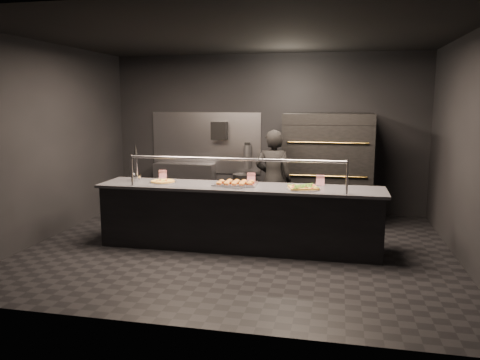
{
  "coord_description": "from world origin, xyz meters",
  "views": [
    {
      "loc": [
        1.38,
        -6.44,
        2.11
      ],
      "look_at": [
        -0.03,
        0.2,
        0.97
      ],
      "focal_mm": 35.0,
      "sensor_mm": 36.0,
      "label": 1
    }
  ],
  "objects_px": {
    "fire_extinguisher": "(247,156)",
    "beer_tap": "(136,171)",
    "pizza_oven": "(328,167)",
    "towel_dispenser": "(219,131)",
    "slider_tray_b": "(240,183)",
    "service_counter": "(239,217)",
    "round_pizza": "(163,182)",
    "square_pizza": "(303,188)",
    "worker": "(273,180)",
    "prep_shelf": "(185,186)",
    "trash_bin": "(244,193)",
    "slider_tray_a": "(232,184)"
  },
  "relations": [
    {
      "from": "trash_bin",
      "to": "worker",
      "type": "relative_size",
      "value": 0.45
    },
    {
      "from": "prep_shelf",
      "to": "towel_dispenser",
      "type": "relative_size",
      "value": 3.43
    },
    {
      "from": "towel_dispenser",
      "to": "worker",
      "type": "distance_m",
      "value": 1.93
    },
    {
      "from": "square_pizza",
      "to": "trash_bin",
      "type": "height_order",
      "value": "square_pizza"
    },
    {
      "from": "trash_bin",
      "to": "worker",
      "type": "height_order",
      "value": "worker"
    },
    {
      "from": "square_pizza",
      "to": "service_counter",
      "type": "bearing_deg",
      "value": 176.3
    },
    {
      "from": "service_counter",
      "to": "slider_tray_b",
      "type": "relative_size",
      "value": 8.23
    },
    {
      "from": "square_pizza",
      "to": "round_pizza",
      "type": "bearing_deg",
      "value": 177.55
    },
    {
      "from": "prep_shelf",
      "to": "slider_tray_a",
      "type": "xyz_separation_m",
      "value": [
        1.5,
        -2.36,
        0.5
      ]
    },
    {
      "from": "slider_tray_b",
      "to": "square_pizza",
      "type": "height_order",
      "value": "slider_tray_b"
    },
    {
      "from": "prep_shelf",
      "to": "round_pizza",
      "type": "height_order",
      "value": "round_pizza"
    },
    {
      "from": "square_pizza",
      "to": "slider_tray_a",
      "type": "bearing_deg",
      "value": 178.64
    },
    {
      "from": "service_counter",
      "to": "prep_shelf",
      "type": "bearing_deg",
      "value": 124.59
    },
    {
      "from": "pizza_oven",
      "to": "round_pizza",
      "type": "xyz_separation_m",
      "value": [
        -2.37,
        -1.87,
        -0.03
      ]
    },
    {
      "from": "prep_shelf",
      "to": "fire_extinguisher",
      "type": "relative_size",
      "value": 2.38
    },
    {
      "from": "towel_dispenser",
      "to": "slider_tray_b",
      "type": "bearing_deg",
      "value": -69.06
    },
    {
      "from": "prep_shelf",
      "to": "slider_tray_a",
      "type": "distance_m",
      "value": 2.84
    },
    {
      "from": "fire_extinguisher",
      "to": "beer_tap",
      "type": "bearing_deg",
      "value": -118.26
    },
    {
      "from": "service_counter",
      "to": "square_pizza",
      "type": "distance_m",
      "value": 1.04
    },
    {
      "from": "prep_shelf",
      "to": "slider_tray_b",
      "type": "xyz_separation_m",
      "value": [
        1.6,
        -2.28,
        0.5
      ]
    },
    {
      "from": "fire_extinguisher",
      "to": "pizza_oven",
      "type": "bearing_deg",
      "value": -17.89
    },
    {
      "from": "round_pizza",
      "to": "slider_tray_a",
      "type": "height_order",
      "value": "slider_tray_a"
    },
    {
      "from": "service_counter",
      "to": "trash_bin",
      "type": "xyz_separation_m",
      "value": [
        -0.37,
        2.22,
        -0.09
      ]
    },
    {
      "from": "beer_tap",
      "to": "slider_tray_b",
      "type": "height_order",
      "value": "beer_tap"
    },
    {
      "from": "service_counter",
      "to": "round_pizza",
      "type": "bearing_deg",
      "value": 178.53
    },
    {
      "from": "fire_extinguisher",
      "to": "trash_bin",
      "type": "bearing_deg",
      "value": -95.27
    },
    {
      "from": "worker",
      "to": "pizza_oven",
      "type": "bearing_deg",
      "value": -135.88
    },
    {
      "from": "prep_shelf",
      "to": "slider_tray_a",
      "type": "height_order",
      "value": "slider_tray_a"
    },
    {
      "from": "worker",
      "to": "square_pizza",
      "type": "bearing_deg",
      "value": 117.65
    },
    {
      "from": "towel_dispenser",
      "to": "slider_tray_a",
      "type": "height_order",
      "value": "towel_dispenser"
    },
    {
      "from": "pizza_oven",
      "to": "square_pizza",
      "type": "xyz_separation_m",
      "value": [
        -0.28,
        -1.96,
        -0.03
      ]
    },
    {
      "from": "pizza_oven",
      "to": "slider_tray_a",
      "type": "relative_size",
      "value": 3.36
    },
    {
      "from": "pizza_oven",
      "to": "round_pizza",
      "type": "relative_size",
      "value": 4.74
    },
    {
      "from": "slider_tray_b",
      "to": "pizza_oven",
      "type": "bearing_deg",
      "value": 57.17
    },
    {
      "from": "slider_tray_a",
      "to": "worker",
      "type": "xyz_separation_m",
      "value": [
        0.44,
        1.14,
        -0.12
      ]
    },
    {
      "from": "beer_tap",
      "to": "square_pizza",
      "type": "height_order",
      "value": "beer_tap"
    },
    {
      "from": "towel_dispenser",
      "to": "slider_tray_b",
      "type": "distance_m",
      "value": 2.59
    },
    {
      "from": "round_pizza",
      "to": "slider_tray_b",
      "type": "bearing_deg",
      "value": 0.48
    },
    {
      "from": "service_counter",
      "to": "slider_tray_a",
      "type": "xyz_separation_m",
      "value": [
        -0.1,
        -0.04,
        0.49
      ]
    },
    {
      "from": "pizza_oven",
      "to": "trash_bin",
      "type": "xyz_separation_m",
      "value": [
        -1.57,
        0.32,
        -0.6
      ]
    },
    {
      "from": "service_counter",
      "to": "worker",
      "type": "relative_size",
      "value": 2.46
    },
    {
      "from": "service_counter",
      "to": "slider_tray_b",
      "type": "bearing_deg",
      "value": 90.39
    },
    {
      "from": "pizza_oven",
      "to": "trash_bin",
      "type": "bearing_deg",
      "value": 168.45
    },
    {
      "from": "towel_dispenser",
      "to": "beer_tap",
      "type": "bearing_deg",
      "value": -106.85
    },
    {
      "from": "pizza_oven",
      "to": "towel_dispenser",
      "type": "xyz_separation_m",
      "value": [
        -2.1,
        0.49,
        0.58
      ]
    },
    {
      "from": "slider_tray_b",
      "to": "worker",
      "type": "distance_m",
      "value": 1.13
    },
    {
      "from": "towel_dispenser",
      "to": "slider_tray_a",
      "type": "distance_m",
      "value": 2.62
    },
    {
      "from": "trash_bin",
      "to": "slider_tray_b",
      "type": "bearing_deg",
      "value": -80.46
    },
    {
      "from": "fire_extinguisher",
      "to": "beer_tap",
      "type": "distance_m",
      "value": 2.65
    },
    {
      "from": "fire_extinguisher",
      "to": "round_pizza",
      "type": "bearing_deg",
      "value": -109.01
    }
  ]
}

